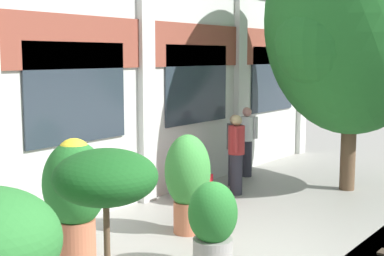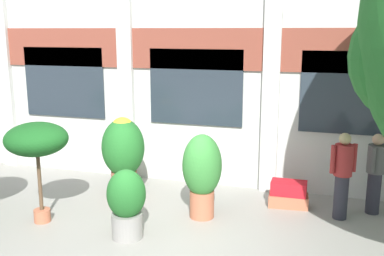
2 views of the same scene
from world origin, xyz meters
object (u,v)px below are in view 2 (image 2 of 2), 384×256
Objects in this scene: potted_plant_stone_basin at (202,169)px; potted_plant_terracotta_small at (37,142)px; potted_plant_fluted_column at (123,151)px; resident_watching_tracks at (343,173)px; potted_plant_square_trough at (288,194)px; resident_by_doorway at (375,171)px; potted_plant_glazed_jar at (127,202)px.

potted_plant_terracotta_small is (-2.80, -1.08, 0.59)m from potted_plant_stone_basin.
potted_plant_fluted_column is 1.05× the size of resident_watching_tracks.
potted_plant_fluted_column is at bearing -171.88° from potted_plant_square_trough.
potted_plant_stone_basin is at bearing -104.36° from resident_watching_tracks.
potted_plant_fluted_column reaches higher than potted_plant_square_trough.
potted_plant_terracotta_small is 5.65m from resident_watching_tracks.
resident_by_doorway is 0.76m from resident_watching_tracks.
potted_plant_glazed_jar is (-1.00, -1.21, -0.31)m from potted_plant_stone_basin.
potted_plant_terracotta_small is (-0.92, -1.61, 0.52)m from potted_plant_fluted_column.
potted_plant_square_trough is at bearing 33.58° from potted_plant_stone_basin.
resident_by_doorway is 0.95× the size of resident_watching_tracks.
resident_watching_tracks reaches higher than potted_plant_glazed_jar.
potted_plant_square_trough is 0.51× the size of resident_by_doorway.
potted_plant_fluted_column reaches higher than resident_watching_tracks.
potted_plant_fluted_column is 1.95m from potted_plant_stone_basin.
potted_plant_stone_basin reaches higher than potted_plant_glazed_jar.
resident_watching_tracks is (5.32, 1.78, -0.65)m from potted_plant_terracotta_small.
potted_plant_terracotta_small reaches higher than potted_plant_fluted_column.
potted_plant_glazed_jar is at bearing -91.40° from resident_watching_tracks.
potted_plant_terracotta_small is at bearing -158.91° from potted_plant_stone_basin.
potted_plant_square_trough is at bearing -152.98° from resident_by_doorway.
potted_plant_glazed_jar is 0.73× the size of resident_watching_tracks.
resident_watching_tracks is (4.40, 0.16, -0.13)m from potted_plant_fluted_column.
potted_plant_fluted_column reaches higher than potted_plant_stone_basin.
resident_by_doorway is at bearing 6.98° from potted_plant_fluted_column.
potted_plant_stone_basin is at bearing 21.09° from potted_plant_terracotta_small.
potted_plant_fluted_column is 2.13× the size of potted_plant_square_trough.
potted_plant_square_trough is 1.23m from resident_watching_tracks.
potted_plant_glazed_jar is at bearing -129.54° from potted_plant_stone_basin.
potted_plant_stone_basin is 3.05m from potted_plant_terracotta_small.
resident_watching_tracks reaches higher than potted_plant_square_trough.
potted_plant_terracotta_small is (-4.33, -2.10, 1.29)m from potted_plant_square_trough.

